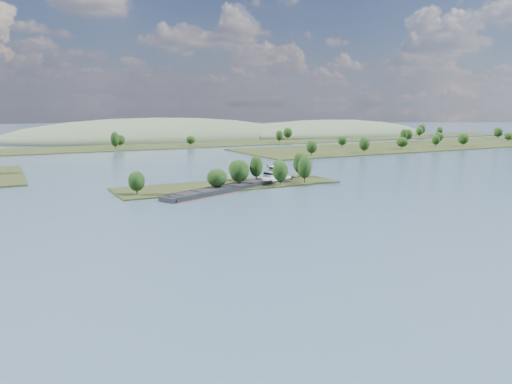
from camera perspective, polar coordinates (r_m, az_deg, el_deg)
ground at (r=170.87m, az=5.09°, el=-2.18°), size 1800.00×1800.00×0.00m
tree_island at (r=223.55m, az=-1.76°, el=1.70°), size 100.00×30.41×13.45m
right_bank at (r=455.01m, az=17.83°, el=5.10°), size 320.00×90.00×14.17m
back_shoreline at (r=433.42m, az=-14.15°, el=5.03°), size 900.00×60.00×15.59m
hill_east at (r=603.81m, az=8.26°, el=6.48°), size 260.00×140.00×36.00m
hill_west at (r=543.23m, az=-11.24°, el=6.01°), size 320.00×160.00×44.00m
cargo_barge at (r=216.34m, az=-1.70°, el=0.77°), size 71.40×36.32×9.97m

